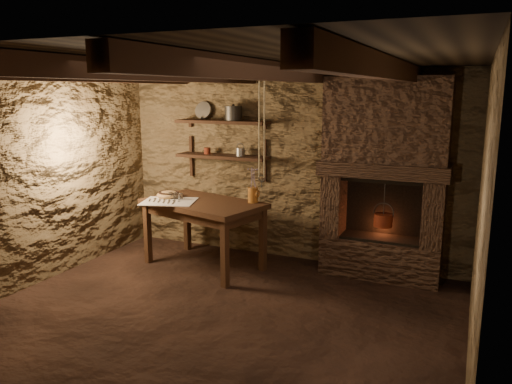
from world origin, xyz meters
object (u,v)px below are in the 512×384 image
at_px(wooden_bowl, 169,195).
at_px(work_table, 204,232).
at_px(red_pot, 383,219).
at_px(iron_stockpot, 233,114).
at_px(stoneware_jug, 253,188).

bearing_deg(wooden_bowl, work_table, -0.58).
bearing_deg(red_pot, work_table, -166.65).
distance_m(work_table, red_pot, 2.15).
xyz_separation_m(iron_stockpot, red_pot, (1.96, -0.12, -1.15)).
distance_m(wooden_bowl, red_pot, 2.62).
height_order(work_table, red_pot, red_pot).
distance_m(iron_stockpot, red_pot, 2.27).
bearing_deg(red_pot, iron_stockpot, 176.50).
relative_size(work_table, wooden_bowl, 5.43).
bearing_deg(work_table, iron_stockpot, 93.98).
bearing_deg(work_table, wooden_bowl, -166.00).
bearing_deg(wooden_bowl, stoneware_jug, 9.45).
distance_m(work_table, stoneware_jug, 0.83).
bearing_deg(wooden_bowl, red_pot, 10.73).
bearing_deg(red_pot, wooden_bowl, -169.27).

